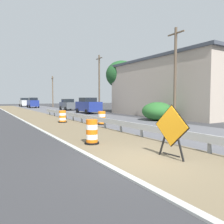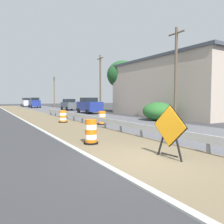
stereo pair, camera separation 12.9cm
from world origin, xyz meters
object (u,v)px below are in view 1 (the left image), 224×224
(traffic_barrel_close, at_px, (102,119))
(car_lead_far_lane, at_px, (33,103))
(warning_sign_diamond, at_px, (171,129))
(car_mid_far_lane, at_px, (68,105))
(traffic_barrel_mid, at_px, (62,117))
(utility_pole_mid, at_px, (99,83))
(utility_pole_near, at_px, (175,73))
(car_trailing_near_lane, at_px, (88,105))
(utility_pole_far, at_px, (53,91))
(car_lead_near_lane, at_px, (24,102))
(traffic_barrel_nearest, at_px, (92,133))

(traffic_barrel_close, height_order, car_lead_far_lane, car_lead_far_lane)
(warning_sign_diamond, relative_size, traffic_barrel_close, 1.77)
(car_mid_far_lane, bearing_deg, traffic_barrel_mid, -20.31)
(warning_sign_diamond, xyz_separation_m, utility_pole_mid, (9.75, 23.87, 3.37))
(traffic_barrel_mid, bearing_deg, car_mid_far_lane, 69.04)
(traffic_barrel_close, xyz_separation_m, utility_pole_mid, (7.24, 14.22, 3.92))
(warning_sign_diamond, distance_m, utility_pole_mid, 26.00)
(car_mid_far_lane, relative_size, utility_pole_near, 0.51)
(car_mid_far_lane, xyz_separation_m, utility_pole_near, (1.76, -22.61, 3.27))
(car_mid_far_lane, bearing_deg, car_trailing_near_lane, -1.41)
(car_trailing_near_lane, distance_m, car_mid_far_lane, 9.02)
(car_lead_far_lane, height_order, utility_pole_far, utility_pole_far)
(car_mid_far_lane, xyz_separation_m, utility_pole_mid, (2.37, -7.13, 3.42))
(warning_sign_diamond, distance_m, traffic_barrel_mid, 12.70)
(car_lead_far_lane, bearing_deg, traffic_barrel_close, 177.77)
(car_lead_near_lane, height_order, car_trailing_near_lane, car_lead_near_lane)
(warning_sign_diamond, height_order, utility_pole_far, utility_pole_far)
(traffic_barrel_close, distance_m, car_lead_far_lane, 34.50)
(utility_pole_near, distance_m, utility_pole_far, 37.55)
(warning_sign_diamond, relative_size, utility_pole_mid, 0.22)
(traffic_barrel_nearest, xyz_separation_m, car_lead_near_lane, (4.89, 48.35, 0.57))
(warning_sign_diamond, bearing_deg, car_lead_far_lane, -99.01)
(traffic_barrel_close, bearing_deg, car_trailing_near_lane, 69.77)
(traffic_barrel_nearest, xyz_separation_m, traffic_barrel_mid, (1.66, 9.15, -0.04))
(car_lead_near_lane, xyz_separation_m, utility_pole_near, (5.54, -43.50, 3.17))
(traffic_barrel_nearest, distance_m, utility_pole_mid, 23.47)
(traffic_barrel_close, height_order, utility_pole_near, utility_pole_near)
(warning_sign_diamond, relative_size, car_lead_near_lane, 0.43)
(car_lead_near_lane, height_order, utility_pole_mid, utility_pole_mid)
(traffic_barrel_mid, relative_size, car_mid_far_lane, 0.25)
(traffic_barrel_close, bearing_deg, warning_sign_diamond, -104.59)
(utility_pole_near, bearing_deg, traffic_barrel_close, 169.20)
(car_lead_near_lane, distance_m, car_mid_far_lane, 21.23)
(traffic_barrel_close, relative_size, utility_pole_far, 0.14)
(car_mid_far_lane, height_order, utility_pole_near, utility_pole_near)
(warning_sign_diamond, bearing_deg, utility_pole_mid, -115.90)
(car_lead_far_lane, bearing_deg, utility_pole_mid, -164.01)
(car_trailing_near_lane, xyz_separation_m, utility_pole_far, (1.94, 23.96, 2.70))
(car_mid_far_lane, distance_m, utility_pole_mid, 8.26)
(car_lead_near_lane, xyz_separation_m, car_mid_far_lane, (3.79, -20.89, -0.10))
(traffic_barrel_nearest, bearing_deg, car_lead_far_lane, 82.40)
(traffic_barrel_mid, xyz_separation_m, utility_pole_far, (8.63, 33.25, 3.31))
(traffic_barrel_close, height_order, car_trailing_near_lane, car_trailing_near_lane)
(warning_sign_diamond, xyz_separation_m, utility_pole_near, (9.14, 8.39, 3.22))
(car_lead_near_lane, relative_size, car_mid_far_lane, 1.04)
(traffic_barrel_mid, distance_m, car_lead_far_lane, 31.65)
(warning_sign_diamond, distance_m, traffic_barrel_close, 9.99)
(utility_pole_far, bearing_deg, car_lead_near_lane, 132.26)
(traffic_barrel_nearest, distance_m, car_trailing_near_lane, 20.26)
(utility_pole_mid, height_order, utility_pole_far, utility_pole_mid)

